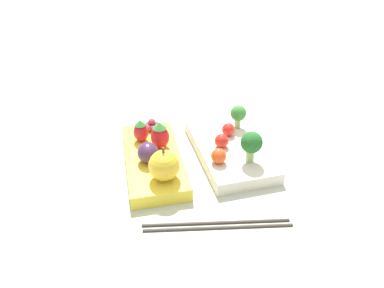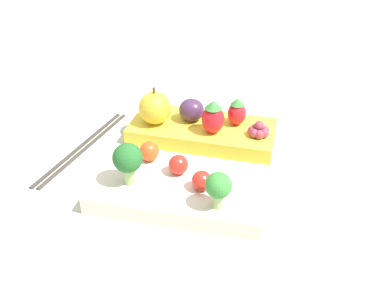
{
  "view_description": "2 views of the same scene",
  "coord_description": "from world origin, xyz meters",
  "px_view_note": "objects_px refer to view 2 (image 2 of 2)",
  "views": [
    {
      "loc": [
        0.48,
        -0.12,
        0.36
      ],
      "look_at": [
        -0.01,
        0.01,
        0.03
      ],
      "focal_mm": 32.0,
      "sensor_mm": 36.0,
      "label": 1
    },
    {
      "loc": [
        -0.11,
        0.47,
        0.35
      ],
      "look_at": [
        -0.01,
        0.01,
        0.03
      ],
      "focal_mm": 40.0,
      "sensor_mm": 36.0,
      "label": 2
    }
  ],
  "objects_px": {
    "cherry_tomato_0": "(202,181)",
    "broccoli_floret_0": "(218,187)",
    "broccoli_floret_1": "(128,159)",
    "strawberry_1": "(237,112)",
    "cherry_tomato_2": "(149,151)",
    "apple": "(155,108)",
    "chopsticks_pair": "(83,146)",
    "cherry_tomato_1": "(180,165)",
    "bento_box_savoury": "(180,189)",
    "strawberry_0": "(213,117)",
    "plum": "(192,110)",
    "grape_cluster": "(259,130)",
    "bento_box_fruit": "(202,131)"
  },
  "relations": [
    {
      "from": "cherry_tomato_0",
      "to": "broccoli_floret_0",
      "type": "bearing_deg",
      "value": 131.06
    },
    {
      "from": "cherry_tomato_0",
      "to": "plum",
      "type": "xyz_separation_m",
      "value": [
        0.05,
        -0.16,
        0.01
      ]
    },
    {
      "from": "strawberry_0",
      "to": "chopsticks_pair",
      "type": "height_order",
      "value": "strawberry_0"
    },
    {
      "from": "bento_box_fruit",
      "to": "chopsticks_pair",
      "type": "relative_size",
      "value": 1.04
    },
    {
      "from": "cherry_tomato_0",
      "to": "plum",
      "type": "distance_m",
      "value": 0.16
    },
    {
      "from": "cherry_tomato_1",
      "to": "chopsticks_pair",
      "type": "bearing_deg",
      "value": -19.36
    },
    {
      "from": "plum",
      "to": "chopsticks_pair",
      "type": "xyz_separation_m",
      "value": [
        0.15,
        0.08,
        -0.04
      ]
    },
    {
      "from": "bento_box_savoury",
      "to": "strawberry_1",
      "type": "relative_size",
      "value": 5.05
    },
    {
      "from": "cherry_tomato_1",
      "to": "cherry_tomato_2",
      "type": "relative_size",
      "value": 0.96
    },
    {
      "from": "cherry_tomato_2",
      "to": "apple",
      "type": "bearing_deg",
      "value": -78.07
    },
    {
      "from": "bento_box_fruit",
      "to": "strawberry_0",
      "type": "height_order",
      "value": "strawberry_0"
    },
    {
      "from": "cherry_tomato_2",
      "to": "broccoli_floret_1",
      "type": "bearing_deg",
      "value": 80.39
    },
    {
      "from": "broccoli_floret_1",
      "to": "cherry_tomato_2",
      "type": "height_order",
      "value": "broccoli_floret_1"
    },
    {
      "from": "cherry_tomato_0",
      "to": "cherry_tomato_2",
      "type": "bearing_deg",
      "value": -29.27
    },
    {
      "from": "broccoli_floret_1",
      "to": "strawberry_1",
      "type": "bearing_deg",
      "value": -122.77
    },
    {
      "from": "plum",
      "to": "cherry_tomato_2",
      "type": "bearing_deg",
      "value": 74.4
    },
    {
      "from": "strawberry_1",
      "to": "broccoli_floret_1",
      "type": "bearing_deg",
      "value": 57.23
    },
    {
      "from": "strawberry_0",
      "to": "apple",
      "type": "bearing_deg",
      "value": -5.62
    },
    {
      "from": "broccoli_floret_0",
      "to": "cherry_tomato_1",
      "type": "relative_size",
      "value": 1.84
    },
    {
      "from": "cherry_tomato_0",
      "to": "apple",
      "type": "distance_m",
      "value": 0.17
    },
    {
      "from": "broccoli_floret_1",
      "to": "grape_cluster",
      "type": "relative_size",
      "value": 1.75
    },
    {
      "from": "cherry_tomato_2",
      "to": "cherry_tomato_1",
      "type": "bearing_deg",
      "value": 156.89
    },
    {
      "from": "broccoli_floret_0",
      "to": "broccoli_floret_1",
      "type": "relative_size",
      "value": 0.84
    },
    {
      "from": "broccoli_floret_0",
      "to": "cherry_tomato_0",
      "type": "distance_m",
      "value": 0.04
    },
    {
      "from": "plum",
      "to": "apple",
      "type": "bearing_deg",
      "value": 19.48
    },
    {
      "from": "plum",
      "to": "grape_cluster",
      "type": "height_order",
      "value": "plum"
    },
    {
      "from": "apple",
      "to": "chopsticks_pair",
      "type": "relative_size",
      "value": 0.27
    },
    {
      "from": "cherry_tomato_1",
      "to": "cherry_tomato_2",
      "type": "height_order",
      "value": "same"
    },
    {
      "from": "bento_box_savoury",
      "to": "broccoli_floret_0",
      "type": "bearing_deg",
      "value": 146.68
    },
    {
      "from": "apple",
      "to": "chopsticks_pair",
      "type": "distance_m",
      "value": 0.12
    },
    {
      "from": "cherry_tomato_2",
      "to": "grape_cluster",
      "type": "relative_size",
      "value": 0.83
    },
    {
      "from": "broccoli_floret_0",
      "to": "plum",
      "type": "distance_m",
      "value": 0.2
    },
    {
      "from": "broccoli_floret_1",
      "to": "cherry_tomato_0",
      "type": "relative_size",
      "value": 2.25
    },
    {
      "from": "bento_box_savoury",
      "to": "apple",
      "type": "distance_m",
      "value": 0.15
    },
    {
      "from": "cherry_tomato_1",
      "to": "grape_cluster",
      "type": "height_order",
      "value": "cherry_tomato_1"
    },
    {
      "from": "broccoli_floret_1",
      "to": "cherry_tomato_2",
      "type": "bearing_deg",
      "value": -99.61
    },
    {
      "from": "broccoli_floret_0",
      "to": "cherry_tomato_1",
      "type": "height_order",
      "value": "broccoli_floret_0"
    },
    {
      "from": "strawberry_1",
      "to": "chopsticks_pair",
      "type": "height_order",
      "value": "strawberry_1"
    },
    {
      "from": "strawberry_1",
      "to": "plum",
      "type": "height_order",
      "value": "strawberry_1"
    },
    {
      "from": "bento_box_fruit",
      "to": "grape_cluster",
      "type": "xyz_separation_m",
      "value": [
        -0.08,
        0.01,
        0.02
      ]
    },
    {
      "from": "bento_box_savoury",
      "to": "bento_box_fruit",
      "type": "relative_size",
      "value": 0.99
    },
    {
      "from": "bento_box_savoury",
      "to": "cherry_tomato_0",
      "type": "xyz_separation_m",
      "value": [
        -0.03,
        0.01,
        0.02
      ]
    },
    {
      "from": "cherry_tomato_2",
      "to": "strawberry_1",
      "type": "height_order",
      "value": "strawberry_1"
    },
    {
      "from": "broccoli_floret_0",
      "to": "cherry_tomato_0",
      "type": "bearing_deg",
      "value": -48.94
    },
    {
      "from": "plum",
      "to": "bento_box_savoury",
      "type": "bearing_deg",
      "value": 96.93
    },
    {
      "from": "grape_cluster",
      "to": "broccoli_floret_1",
      "type": "bearing_deg",
      "value": 44.98
    },
    {
      "from": "apple",
      "to": "strawberry_1",
      "type": "distance_m",
      "value": 0.12
    },
    {
      "from": "cherry_tomato_0",
      "to": "strawberry_0",
      "type": "height_order",
      "value": "strawberry_0"
    },
    {
      "from": "cherry_tomato_1",
      "to": "chopsticks_pair",
      "type": "distance_m",
      "value": 0.17
    },
    {
      "from": "plum",
      "to": "grape_cluster",
      "type": "bearing_deg",
      "value": 168.19
    }
  ]
}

